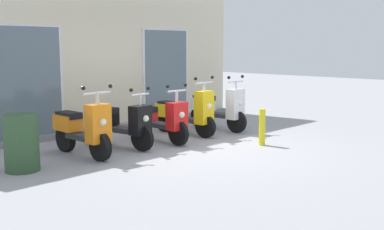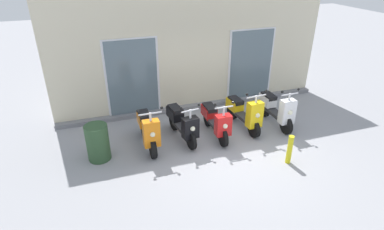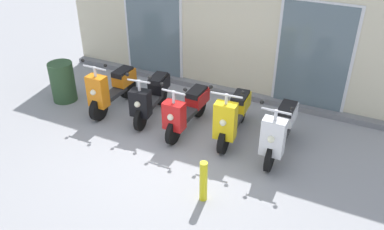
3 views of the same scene
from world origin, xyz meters
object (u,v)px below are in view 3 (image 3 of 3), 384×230
at_px(scooter_white, 280,129).
at_px(trash_bin, 63,82).
at_px(scooter_red, 187,109).
at_px(scooter_yellow, 233,115).
at_px(scooter_black, 151,96).
at_px(curb_bollard, 203,181).
at_px(scooter_orange, 112,88).

relative_size(scooter_white, trash_bin, 1.80).
height_order(scooter_red, scooter_yellow, scooter_yellow).
bearing_deg(scooter_yellow, scooter_black, -179.57).
bearing_deg(curb_bollard, scooter_red, 123.96).
bearing_deg(scooter_white, curb_bollard, -112.29).
distance_m(scooter_black, trash_bin, 2.10).
xyz_separation_m(scooter_white, trash_bin, (-4.77, -0.11, -0.07)).
distance_m(scooter_orange, scooter_yellow, 2.65).
relative_size(scooter_black, trash_bin, 1.77).
height_order(scooter_yellow, scooter_white, scooter_yellow).
height_order(scooter_red, curb_bollard, scooter_red).
xyz_separation_m(scooter_black, scooter_red, (0.87, -0.11, -0.02)).
xyz_separation_m(scooter_orange, scooter_red, (1.76, -0.02, -0.03)).
bearing_deg(scooter_white, scooter_orange, 179.46).
bearing_deg(trash_bin, curb_bollard, -20.72).
bearing_deg(scooter_white, scooter_yellow, 171.72).
bearing_deg(curb_bollard, scooter_yellow, 97.54).
relative_size(trash_bin, curb_bollard, 1.25).
height_order(scooter_red, scooter_white, scooter_white).
relative_size(scooter_black, scooter_white, 0.98).
bearing_deg(trash_bin, scooter_black, 6.42).
relative_size(scooter_black, scooter_red, 0.98).
distance_m(scooter_yellow, scooter_white, 0.93).
bearing_deg(scooter_black, scooter_white, -2.58).
height_order(scooter_yellow, trash_bin, scooter_yellow).
height_order(scooter_orange, curb_bollard, scooter_orange).
relative_size(scooter_orange, scooter_white, 0.97).
xyz_separation_m(scooter_yellow, curb_bollard, (0.24, -1.79, -0.13)).
xyz_separation_m(scooter_yellow, trash_bin, (-3.85, -0.25, -0.04)).
bearing_deg(scooter_yellow, curb_bollard, -82.46).
height_order(scooter_yellow, curb_bollard, scooter_yellow).
bearing_deg(scooter_yellow, scooter_white, -8.28).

